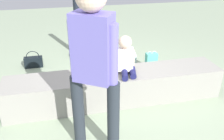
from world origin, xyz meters
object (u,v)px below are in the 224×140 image
(water_bottle_near_gift, at_px, (135,59))
(cake_box_white, at_px, (107,76))
(gift_bag, at_px, (151,62))
(child_seated, at_px, (126,57))
(adult_standing, at_px, (93,59))
(cake_plate, at_px, (106,73))
(handbag_black_leather, at_px, (34,62))

(water_bottle_near_gift, height_order, cake_box_white, water_bottle_near_gift)
(water_bottle_near_gift, bearing_deg, gift_bag, -58.85)
(child_seated, xyz_separation_m, adult_standing, (-0.51, -0.77, 0.36))
(child_seated, bearing_deg, adult_standing, -123.44)
(cake_plate, height_order, gift_bag, cake_plate)
(child_seated, height_order, cake_plate, child_seated)
(adult_standing, bearing_deg, handbag_black_leather, 109.53)
(child_seated, height_order, handbag_black_leather, child_seated)
(water_bottle_near_gift, bearing_deg, cake_box_white, -143.14)
(adult_standing, xyz_separation_m, gift_bag, (1.15, 1.48, -0.81))
(gift_bag, bearing_deg, handbag_black_leather, 162.62)
(water_bottle_near_gift, bearing_deg, handbag_black_leather, 170.38)
(cake_box_white, bearing_deg, cake_plate, -103.70)
(child_seated, xyz_separation_m, water_bottle_near_gift, (0.46, 1.01, -0.51))
(child_seated, bearing_deg, handbag_black_leather, 133.62)
(gift_bag, bearing_deg, child_seated, -132.10)
(child_seated, distance_m, cake_plate, 0.32)
(adult_standing, relative_size, cake_box_white, 5.35)
(adult_standing, height_order, handbag_black_leather, adult_standing)
(adult_standing, bearing_deg, gift_bag, 52.14)
(adult_standing, xyz_separation_m, cake_plate, (0.25, 0.76, -0.55))
(handbag_black_leather, bearing_deg, child_seated, -46.38)
(adult_standing, xyz_separation_m, handbag_black_leather, (-0.73, 2.07, -0.87))
(adult_standing, relative_size, cake_plate, 7.16)
(child_seated, distance_m, gift_bag, 1.06)
(water_bottle_near_gift, relative_size, handbag_black_leather, 0.76)
(cake_box_white, distance_m, handbag_black_leather, 1.34)
(handbag_black_leather, bearing_deg, water_bottle_near_gift, -9.62)
(handbag_black_leather, bearing_deg, gift_bag, -17.38)
(adult_standing, distance_m, gift_bag, 2.04)
(handbag_black_leather, bearing_deg, adult_standing, -70.47)
(adult_standing, bearing_deg, cake_box_white, 73.67)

